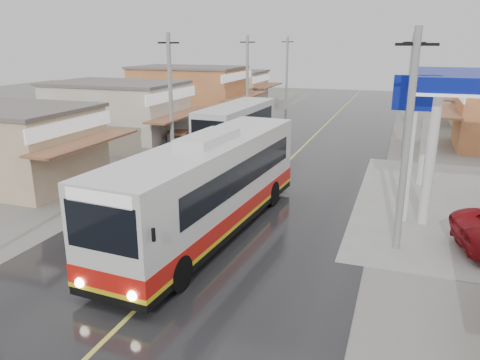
{
  "coord_description": "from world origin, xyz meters",
  "views": [
    {
      "loc": [
        6.81,
        -17.23,
        7.51
      ],
      "look_at": [
        0.67,
        0.21,
        2.0
      ],
      "focal_mm": 35.0,
      "sensor_mm": 36.0,
      "label": 1
    }
  ],
  "objects_px": {
    "cyclist": "(215,158)",
    "tyre_stack": "(174,164)",
    "coach_bus": "(210,186)",
    "second_bus": "(237,126)",
    "tricycle_near": "(178,142)"
  },
  "relations": [
    {
      "from": "coach_bus",
      "to": "cyclist",
      "type": "bearing_deg",
      "value": 115.19
    },
    {
      "from": "cyclist",
      "to": "coach_bus",
      "type": "bearing_deg",
      "value": -49.79
    },
    {
      "from": "coach_bus",
      "to": "tyre_stack",
      "type": "height_order",
      "value": "coach_bus"
    },
    {
      "from": "coach_bus",
      "to": "tricycle_near",
      "type": "bearing_deg",
      "value": 125.97
    },
    {
      "from": "second_bus",
      "to": "tyre_stack",
      "type": "xyz_separation_m",
      "value": [
        -1.97,
        -6.03,
        -1.51
      ]
    },
    {
      "from": "tricycle_near",
      "to": "tyre_stack",
      "type": "distance_m",
      "value": 3.56
    },
    {
      "from": "coach_bus",
      "to": "cyclist",
      "type": "relative_size",
      "value": 7.05
    },
    {
      "from": "cyclist",
      "to": "tyre_stack",
      "type": "xyz_separation_m",
      "value": [
        -2.44,
        -0.83,
        -0.4
      ]
    },
    {
      "from": "tyre_stack",
      "to": "cyclist",
      "type": "bearing_deg",
      "value": 18.82
    },
    {
      "from": "coach_bus",
      "to": "cyclist",
      "type": "xyz_separation_m",
      "value": [
        -3.69,
        9.48,
        -1.35
      ]
    },
    {
      "from": "coach_bus",
      "to": "tricycle_near",
      "type": "relative_size",
      "value": 5.93
    },
    {
      "from": "second_bus",
      "to": "tyre_stack",
      "type": "distance_m",
      "value": 6.52
    },
    {
      "from": "tyre_stack",
      "to": "tricycle_near",
      "type": "bearing_deg",
      "value": 111.96
    },
    {
      "from": "tricycle_near",
      "to": "tyre_stack",
      "type": "bearing_deg",
      "value": -88.55
    },
    {
      "from": "second_bus",
      "to": "cyclist",
      "type": "relative_size",
      "value": 5.18
    }
  ]
}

